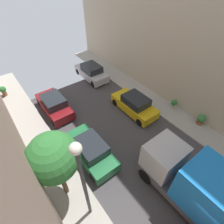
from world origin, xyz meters
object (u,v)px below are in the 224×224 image
(parked_car_left_2, at_px, (91,150))
(parked_car_right_3, at_px, (91,72))
(potted_plant_1, at_px, (201,119))
(street_tree_0, at_px, (53,158))
(parked_car_left_3, at_px, (54,105))
(parked_car_right_2, at_px, (134,105))
(lamp_post, at_px, (82,177))
(delivery_truck, at_px, (207,194))
(potted_plant_3, at_px, (174,104))
(potted_plant_4, at_px, (3,90))

(parked_car_left_2, relative_size, parked_car_right_3, 1.00)
(potted_plant_1, bearing_deg, street_tree_0, 171.70)
(parked_car_left_3, relative_size, parked_car_right_2, 1.00)
(parked_car_right_2, xyz_separation_m, lamp_post, (-7.30, -4.53, 3.23))
(delivery_truck, height_order, street_tree_0, street_tree_0)
(delivery_truck, height_order, lamp_post, lamp_post)
(parked_car_right_2, height_order, parked_car_right_3, same)
(potted_plant_3, relative_size, lamp_post, 0.15)
(delivery_truck, bearing_deg, potted_plant_3, 46.80)
(potted_plant_4, bearing_deg, potted_plant_3, -44.17)
(potted_plant_1, xyz_separation_m, lamp_post, (-10.29, -0.15, 3.32))
(parked_car_left_3, bearing_deg, potted_plant_4, 121.19)
(potted_plant_1, bearing_deg, potted_plant_3, 93.55)
(parked_car_right_2, relative_size, potted_plant_3, 4.93)
(parked_car_left_3, distance_m, potted_plant_3, 10.19)
(parked_car_right_2, bearing_deg, potted_plant_3, -33.81)
(lamp_post, bearing_deg, parked_car_right_2, 31.81)
(parked_car_left_2, distance_m, street_tree_0, 3.92)
(delivery_truck, xyz_separation_m, potted_plant_4, (-5.64, 16.76, -1.07))
(potted_plant_4, xyz_separation_m, lamp_post, (1.04, -13.48, 3.24))
(potted_plant_3, bearing_deg, parked_car_left_3, 143.92)
(parked_car_right_2, relative_size, potted_plant_4, 4.32)
(parked_car_right_3, height_order, potted_plant_1, parked_car_right_3)
(parked_car_left_3, bearing_deg, parked_car_right_2, -37.22)
(parked_car_left_3, distance_m, parked_car_right_2, 6.78)
(parked_car_left_2, xyz_separation_m, lamp_post, (-1.90, -2.89, 3.23))
(potted_plant_3, height_order, potted_plant_4, potted_plant_4)
(delivery_truck, bearing_deg, parked_car_right_3, 79.49)
(potted_plant_3, bearing_deg, lamp_post, -165.48)
(street_tree_0, bearing_deg, potted_plant_4, 92.58)
(parked_car_right_2, xyz_separation_m, street_tree_0, (-7.81, -2.81, 2.86))
(parked_car_right_2, distance_m, potted_plant_1, 5.31)
(delivery_truck, bearing_deg, street_tree_0, 135.65)
(street_tree_0, bearing_deg, delivery_truck, -44.35)
(parked_car_left_3, bearing_deg, delivery_truck, -77.22)
(delivery_truck, distance_m, potted_plant_1, 6.74)
(parked_car_left_3, xyz_separation_m, potted_plant_3, (8.24, -6.00, -0.08))
(potted_plant_1, height_order, potted_plant_4, potted_plant_4)
(parked_car_left_2, height_order, potted_plant_3, parked_car_left_2)
(parked_car_left_2, xyz_separation_m, street_tree_0, (-2.41, -1.17, 2.86))
(parked_car_right_3, height_order, potted_plant_3, parked_car_right_3)
(delivery_truck, relative_size, street_tree_0, 1.42)
(parked_car_right_2, height_order, delivery_truck, delivery_truck)
(parked_car_right_2, bearing_deg, delivery_truck, -109.09)
(parked_car_left_2, xyz_separation_m, delivery_truck, (2.70, -6.16, 1.07))
(parked_car_left_3, relative_size, lamp_post, 0.72)
(parked_car_right_2, distance_m, parked_car_right_3, 6.75)
(delivery_truck, relative_size, potted_plant_3, 7.75)
(potted_plant_1, xyz_separation_m, potted_plant_3, (-0.15, 2.48, 0.01))
(lamp_post, bearing_deg, parked_car_right_3, 57.10)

